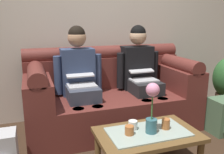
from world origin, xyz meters
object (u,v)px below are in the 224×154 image
at_px(cup_near_right, 133,125).
at_px(backpack_right, 223,116).
at_px(flower_vase, 152,106).
at_px(cup_far_center, 129,130).
at_px(cup_near_left, 166,124).
at_px(coffee_table, 148,137).
at_px(couch, 111,96).
at_px(person_right, 140,72).
at_px(person_left, 80,76).

height_order(cup_near_right, backpack_right, cup_near_right).
bearing_deg(flower_vase, cup_far_center, 172.06).
bearing_deg(cup_near_left, coffee_table, 177.70).
distance_m(coffee_table, cup_near_right, 0.16).
height_order(couch, cup_near_right, couch).
height_order(flower_vase, cup_near_right, flower_vase).
bearing_deg(flower_vase, cup_near_right, 139.35).
relative_size(coffee_table, flower_vase, 2.01).
height_order(person_right, cup_near_left, person_right).
xyz_separation_m(cup_near_right, cup_far_center, (-0.07, -0.08, -0.00)).
bearing_deg(person_left, couch, 0.38).
bearing_deg(flower_vase, person_right, 69.69).
xyz_separation_m(person_right, cup_near_left, (-0.21, -0.96, -0.25)).
distance_m(person_right, flower_vase, 1.05).
relative_size(cup_far_center, backpack_right, 0.19).
bearing_deg(couch, backpack_right, -28.20).
bearing_deg(flower_vase, coffee_table, 117.45).
height_order(cup_near_left, cup_far_center, cup_near_left).
distance_m(person_left, coffee_table, 1.09).
height_order(flower_vase, backpack_right, flower_vase).
xyz_separation_m(person_left, flower_vase, (0.40, -0.99, -0.06)).
relative_size(person_left, cup_far_center, 16.11).
xyz_separation_m(person_right, coffee_table, (-0.38, -0.96, -0.35)).
xyz_separation_m(couch, person_right, (0.38, -0.00, 0.28)).
bearing_deg(cup_far_center, coffee_table, 1.11).
height_order(person_left, backpack_right, person_left).
relative_size(coffee_table, cup_near_left, 9.58).
xyz_separation_m(person_left, cup_far_center, (0.21, -0.96, -0.26)).
distance_m(couch, flower_vase, 1.01).
bearing_deg(person_left, cup_near_right, -72.72).
bearing_deg(cup_far_center, cup_near_right, 49.73).
xyz_separation_m(flower_vase, cup_near_right, (-0.12, 0.10, -0.20)).
bearing_deg(backpack_right, cup_far_center, -165.29).
height_order(coffee_table, cup_far_center, cup_far_center).
bearing_deg(person_right, backpack_right, -38.61).
xyz_separation_m(person_left, backpack_right, (1.53, -0.61, -0.46)).
bearing_deg(person_right, cup_near_right, -118.86).
bearing_deg(coffee_table, cup_near_left, -2.30).
bearing_deg(flower_vase, backpack_right, 18.21).
bearing_deg(backpack_right, person_left, 158.14).
bearing_deg(cup_near_right, flower_vase, -40.65).
relative_size(person_left, cup_near_left, 13.52).
distance_m(person_left, cup_near_left, 1.14).
distance_m(person_right, coffee_table, 1.09).
relative_size(person_left, backpack_right, 2.99).
distance_m(person_right, cup_near_left, 1.02).
bearing_deg(person_left, coffee_table, -68.32).
bearing_deg(couch, cup_near_right, -96.82).
relative_size(cup_near_right, backpack_right, 0.19).
bearing_deg(person_left, backpack_right, -21.86).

